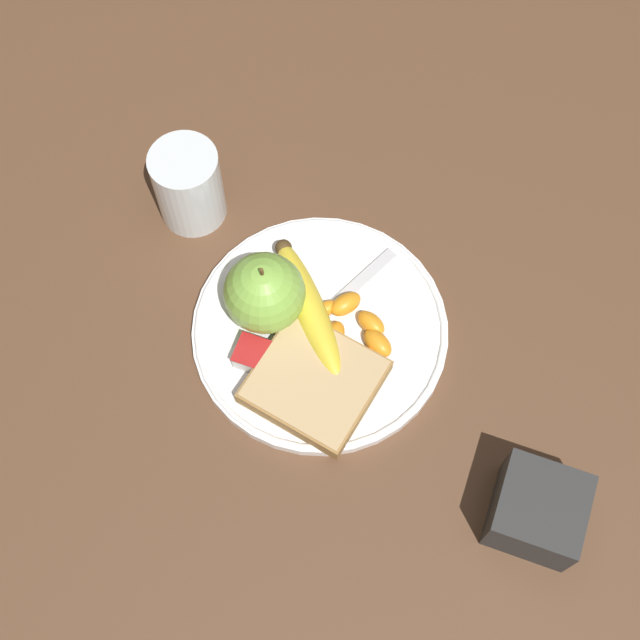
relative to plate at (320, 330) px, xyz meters
The scene contains 15 objects.
ground_plane 0.01m from the plate, ahead, with size 3.00×3.00×0.00m, color brown.
plate is the anchor object (origin of this frame).
juice_glass 0.21m from the plate, 27.30° to the right, with size 0.07×0.07×0.09m.
apple 0.07m from the plate, ahead, with size 0.08×0.08×0.09m.
banana 0.03m from the plate, 32.57° to the right, with size 0.13×0.15×0.03m.
bread_slice 0.06m from the plate, 104.94° to the left, with size 0.13×0.13×0.02m.
fork 0.01m from the plate, 77.84° to the right, with size 0.09×0.17×0.00m.
jam_packet 0.07m from the plate, 48.40° to the left, with size 0.04×0.03×0.02m.
orange_segment_0 0.05m from the plate, 158.60° to the right, with size 0.04×0.03×0.02m.
orange_segment_1 0.06m from the plate, behind, with size 0.04×0.04×0.02m.
orange_segment_2 0.02m from the plate, 103.10° to the right, with size 0.03×0.03×0.01m.
orange_segment_3 0.06m from the plate, 155.36° to the left, with size 0.02×0.04×0.02m.
orange_segment_4 0.02m from the plate, 156.32° to the left, with size 0.02×0.03×0.02m.
orange_segment_5 0.04m from the plate, 119.25° to the right, with size 0.04×0.04×0.02m.
condiment_caddy 0.27m from the plate, 155.84° to the left, with size 0.08×0.08×0.06m.
Camera 1 is at (-0.12, 0.34, 0.84)m, focal length 50.00 mm.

